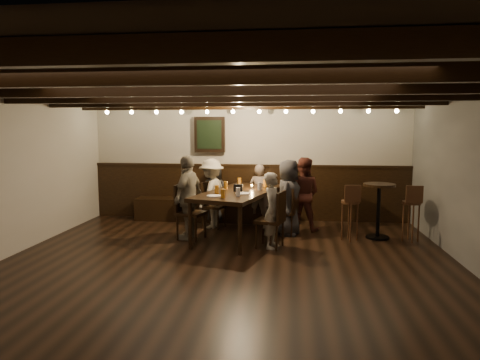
# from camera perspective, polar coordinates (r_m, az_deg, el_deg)

# --- Properties ---
(room) EXTENTS (7.00, 7.00, 7.00)m
(room) POSITION_cam_1_polar(r_m,az_deg,el_deg) (7.59, -1.87, 0.81)
(room) COLOR black
(room) RESTS_ON ground
(dining_table) EXTENTS (1.49, 2.33, 0.81)m
(dining_table) POSITION_cam_1_polar(r_m,az_deg,el_deg) (7.38, -0.09, -1.97)
(dining_table) COLOR black
(dining_table) RESTS_ON floor
(chair_left_near) EXTENTS (0.48, 0.48, 0.87)m
(chair_left_near) POSITION_cam_1_polar(r_m,az_deg,el_deg) (8.16, -3.60, -4.51)
(chair_left_near) COLOR black
(chair_left_near) RESTS_ON floor
(chair_left_far) EXTENTS (0.53, 0.53, 0.94)m
(chair_left_far) POSITION_cam_1_polar(r_m,az_deg,el_deg) (7.37, -6.64, -5.61)
(chair_left_far) COLOR black
(chair_left_far) RESTS_ON floor
(chair_right_near) EXTENTS (0.48, 0.48, 0.85)m
(chair_right_near) POSITION_cam_1_polar(r_m,az_deg,el_deg) (7.66, 6.18, -5.32)
(chair_right_near) COLOR black
(chair_right_near) RESTS_ON floor
(chair_right_far) EXTENTS (0.50, 0.50, 0.90)m
(chair_right_far) POSITION_cam_1_polar(r_m,az_deg,el_deg) (6.82, 4.12, -6.71)
(chair_right_far) COLOR black
(chair_right_far) RESTS_ON floor
(person_bench_left) EXTENTS (0.65, 0.51, 1.18)m
(person_bench_left) POSITION_cam_1_polar(r_m,az_deg,el_deg) (8.58, -3.42, -1.74)
(person_bench_left) COLOR black
(person_bench_left) RESTS_ON floor
(person_bench_centre) EXTENTS (0.49, 0.39, 1.19)m
(person_bench_centre) POSITION_cam_1_polar(r_m,az_deg,el_deg) (8.38, 2.60, -1.91)
(person_bench_centre) COLOR slate
(person_bench_centre) RESTS_ON floor
(person_bench_right) EXTENTS (0.77, 0.67, 1.35)m
(person_bench_right) POSITION_cam_1_polar(r_m,az_deg,el_deg) (7.97, 8.36, -1.84)
(person_bench_right) COLOR #56271D
(person_bench_right) RESTS_ON floor
(person_left_near) EXTENTS (0.69, 0.95, 1.31)m
(person_left_near) POSITION_cam_1_polar(r_m,az_deg,el_deg) (8.10, -3.82, -1.78)
(person_left_near) COLOR #A6A08D
(person_left_near) RESTS_ON floor
(person_left_far) EXTENTS (0.56, 0.90, 1.43)m
(person_left_far) POSITION_cam_1_polar(r_m,az_deg,el_deg) (7.30, -6.89, -2.30)
(person_left_far) COLOR gray
(person_left_far) RESTS_ON floor
(person_right_near) EXTENTS (0.58, 0.74, 1.34)m
(person_right_near) POSITION_cam_1_polar(r_m,az_deg,el_deg) (7.58, 6.46, -2.32)
(person_right_near) COLOR #2B2B2E
(person_right_near) RESTS_ON floor
(person_right_far) EXTENTS (0.39, 0.50, 1.20)m
(person_right_far) POSITION_cam_1_polar(r_m,az_deg,el_deg) (6.74, 4.40, -4.06)
(person_right_far) COLOR gray
(person_right_far) RESTS_ON floor
(pint_a) EXTENTS (0.07, 0.07, 0.14)m
(pint_a) POSITION_cam_1_polar(r_m,az_deg,el_deg) (8.11, -0.07, -0.19)
(pint_a) COLOR #BF7219
(pint_a) RESTS_ON dining_table
(pint_b) EXTENTS (0.07, 0.07, 0.14)m
(pint_b) POSITION_cam_1_polar(r_m,az_deg,el_deg) (7.88, 3.36, -0.41)
(pint_b) COLOR #BF7219
(pint_b) RESTS_ON dining_table
(pint_c) EXTENTS (0.07, 0.07, 0.14)m
(pint_c) POSITION_cam_1_polar(r_m,az_deg,el_deg) (7.57, -1.92, -0.71)
(pint_c) COLOR #BF7219
(pint_c) RESTS_ON dining_table
(pint_d) EXTENTS (0.07, 0.07, 0.14)m
(pint_d) POSITION_cam_1_polar(r_m,az_deg,el_deg) (7.44, 2.63, -0.84)
(pint_d) COLOR silver
(pint_d) RESTS_ON dining_table
(pint_e) EXTENTS (0.07, 0.07, 0.14)m
(pint_e) POSITION_cam_1_polar(r_m,az_deg,el_deg) (7.04, -3.13, -1.29)
(pint_e) COLOR #BF7219
(pint_e) RESTS_ON dining_table
(pint_f) EXTENTS (0.07, 0.07, 0.14)m
(pint_f) POSITION_cam_1_polar(r_m,az_deg,el_deg) (6.78, -0.27, -1.60)
(pint_f) COLOR silver
(pint_f) RESTS_ON dining_table
(pint_g) EXTENTS (0.07, 0.07, 0.14)m
(pint_g) POSITION_cam_1_polar(r_m,az_deg,el_deg) (6.62, -2.29, -1.82)
(pint_g) COLOR #BF7219
(pint_g) RESTS_ON dining_table
(plate_near) EXTENTS (0.24, 0.24, 0.01)m
(plate_near) POSITION_cam_1_polar(r_m,az_deg,el_deg) (6.80, -3.48, -2.13)
(plate_near) COLOR white
(plate_near) RESTS_ON dining_table
(plate_far) EXTENTS (0.24, 0.24, 0.01)m
(plate_far) POSITION_cam_1_polar(r_m,az_deg,el_deg) (7.03, 0.35, -1.81)
(plate_far) COLOR white
(plate_far) RESTS_ON dining_table
(condiment_caddy) EXTENTS (0.15, 0.10, 0.12)m
(condiment_caddy) POSITION_cam_1_polar(r_m,az_deg,el_deg) (7.32, -0.24, -1.05)
(condiment_caddy) COLOR black
(condiment_caddy) RESTS_ON dining_table
(candle) EXTENTS (0.05, 0.05, 0.05)m
(candle) POSITION_cam_1_polar(r_m,az_deg,el_deg) (7.60, 1.59, -1.01)
(candle) COLOR beige
(candle) RESTS_ON dining_table
(high_top_table) EXTENTS (0.53, 0.53, 0.95)m
(high_top_table) POSITION_cam_1_polar(r_m,az_deg,el_deg) (7.66, 18.00, -2.88)
(high_top_table) COLOR black
(high_top_table) RESTS_ON floor
(bar_stool_left) EXTENTS (0.30, 0.32, 0.96)m
(bar_stool_left) POSITION_cam_1_polar(r_m,az_deg,el_deg) (7.43, 14.43, -5.14)
(bar_stool_left) COLOR #3D2613
(bar_stool_left) RESTS_ON floor
(bar_stool_right) EXTENTS (0.30, 0.31, 0.96)m
(bar_stool_right) POSITION_cam_1_polar(r_m,az_deg,el_deg) (7.67, 21.83, -5.04)
(bar_stool_right) COLOR #3D2613
(bar_stool_right) RESTS_ON floor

